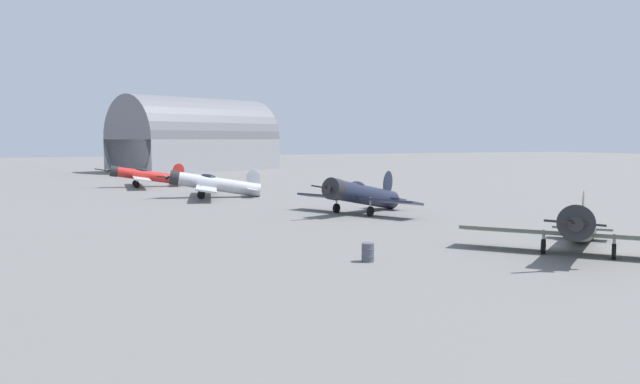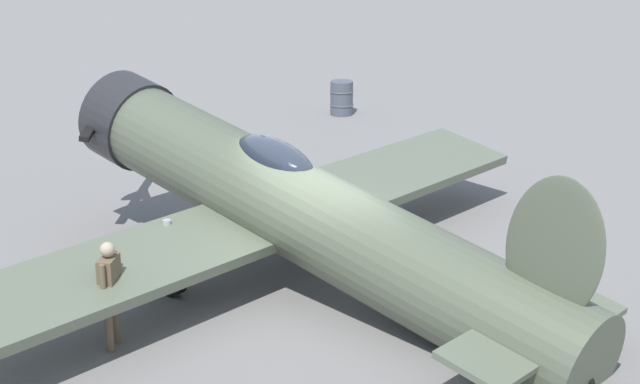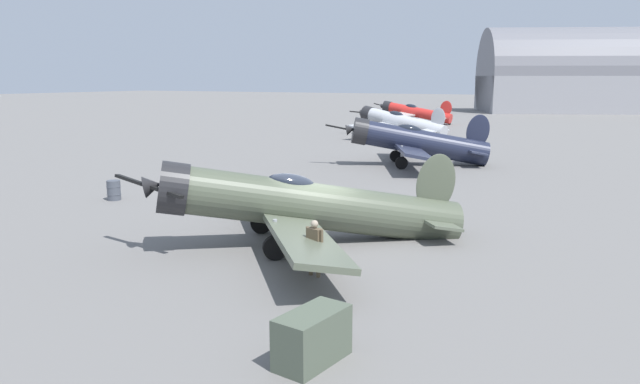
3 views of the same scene
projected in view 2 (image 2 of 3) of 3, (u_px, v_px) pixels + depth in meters
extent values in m
plane|color=slate|center=(320.00, 294.00, 17.69)|extent=(400.00, 400.00, 0.00)
cylinder|color=#4C5442|center=(320.00, 222.00, 17.29)|extent=(7.96, 8.89, 3.32)
cylinder|color=#232326|center=(130.00, 121.00, 20.17)|extent=(2.07, 2.02, 1.85)
cone|color=#232326|center=(109.00, 109.00, 20.55)|extent=(0.98, 0.97, 0.80)
cube|color=black|center=(104.00, 108.00, 20.65)|extent=(0.71, 3.27, 0.49)
ellipsoid|color=black|center=(275.00, 160.00, 17.68)|extent=(1.74, 1.85, 0.96)
cube|color=#565E4C|center=(267.00, 218.00, 18.15)|extent=(10.49, 9.36, 0.47)
ellipsoid|color=#4C5442|center=(554.00, 250.00, 14.33)|extent=(1.29, 1.48, 2.38)
cube|color=#565E4C|center=(535.00, 331.00, 14.86)|extent=(3.30, 3.05, 0.29)
cylinder|color=#999BA0|center=(168.00, 246.00, 17.41)|extent=(0.14, 0.14, 0.92)
cylinder|color=black|center=(169.00, 272.00, 17.56)|extent=(0.67, 0.74, 0.80)
cylinder|color=#999BA0|center=(309.00, 198.00, 19.79)|extent=(0.14, 0.14, 0.92)
cylinder|color=black|center=(309.00, 221.00, 19.94)|extent=(0.67, 0.74, 0.80)
cylinder|color=black|center=(584.00, 383.00, 14.50)|extent=(0.26, 0.28, 0.28)
cylinder|color=brown|center=(115.00, 317.00, 15.86)|extent=(0.12, 0.12, 0.84)
cylinder|color=brown|center=(109.00, 325.00, 15.58)|extent=(0.12, 0.12, 0.84)
cube|color=brown|center=(109.00, 276.00, 15.50)|extent=(0.33, 0.50, 0.60)
sphere|color=tan|center=(107.00, 249.00, 15.36)|extent=(0.22, 0.22, 0.22)
cylinder|color=brown|center=(115.00, 268.00, 15.76)|extent=(0.09, 0.09, 0.56)
cylinder|color=brown|center=(103.00, 283.00, 15.23)|extent=(0.09, 0.09, 0.56)
cylinder|color=#474C56|center=(342.00, 98.00, 29.16)|extent=(0.62, 0.62, 0.94)
torus|color=#474C56|center=(342.00, 91.00, 29.10)|extent=(0.66, 0.66, 0.04)
torus|color=#474C56|center=(342.00, 105.00, 29.22)|extent=(0.66, 0.66, 0.04)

